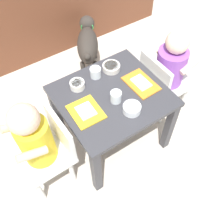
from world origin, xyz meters
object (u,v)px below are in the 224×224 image
object	(u,v)px
food_tray_right	(141,83)
water_cup_right	(96,73)
water_cup_left	(116,97)
seated_child_left	(37,140)
veggie_bowl_near	(77,85)
food_tray_left	(86,112)
seated_child_right	(170,66)
veggie_bowl_far	(111,67)
cereal_bowl_left_side	(132,108)
dining_table	(112,104)
dog	(88,43)

from	to	relation	value
food_tray_right	water_cup_right	xyz separation A→B (m)	(-0.18, 0.19, 0.02)
water_cup_left	water_cup_right	world-z (taller)	water_cup_left
seated_child_left	veggie_bowl_near	xyz separation A→B (m)	(0.32, 0.17, 0.05)
seated_child_left	water_cup_right	distance (m)	0.49
food_tray_left	veggie_bowl_near	size ratio (longest dim) A/B	2.23
seated_child_left	seated_child_right	bearing A→B (deg)	2.90
seated_child_right	veggie_bowl_far	world-z (taller)	seated_child_right
water_cup_left	seated_child_right	bearing A→B (deg)	9.35
water_cup_right	cereal_bowl_left_side	xyz separation A→B (m)	(0.02, -0.32, -0.00)
dining_table	food_tray_left	bearing A→B (deg)	-171.83
veggie_bowl_far	cereal_bowl_left_side	bearing A→B (deg)	-104.91
dining_table	seated_child_right	bearing A→B (deg)	3.67
water_cup_left	veggie_bowl_near	size ratio (longest dim) A/B	0.77
food_tray_left	veggie_bowl_far	distance (m)	0.34
food_tray_right	water_cup_left	xyz separation A→B (m)	(-0.18, -0.02, 0.02)
water_cup_right	food_tray_left	bearing A→B (deg)	-132.91
dog	veggie_bowl_far	world-z (taller)	veggie_bowl_far
food_tray_right	seated_child_left	bearing A→B (deg)	179.20
dining_table	water_cup_left	xyz separation A→B (m)	(-0.01, -0.05, 0.11)
seated_child_right	water_cup_left	size ratio (longest dim) A/B	10.29
seated_child_left	dog	xyz separation A→B (m)	(0.70, 0.74, -0.20)
food_tray_left	seated_child_right	bearing A→B (deg)	4.95
veggie_bowl_near	dog	bearing A→B (deg)	56.35
dog	veggie_bowl_far	distance (m)	0.63
water_cup_left	veggie_bowl_near	xyz separation A→B (m)	(-0.12, 0.20, -0.01)
cereal_bowl_left_side	food_tray_left	bearing A→B (deg)	148.11
seated_child_left	dog	distance (m)	1.04
food_tray_right	dining_table	bearing A→B (deg)	171.83
dining_table	seated_child_left	world-z (taller)	seated_child_left
seated_child_right	cereal_bowl_left_side	size ratio (longest dim) A/B	6.92
food_tray_left	veggie_bowl_far	xyz separation A→B (m)	(0.28, 0.19, 0.01)
water_cup_right	veggie_bowl_far	world-z (taller)	water_cup_right
dining_table	cereal_bowl_left_side	xyz separation A→B (m)	(0.02, -0.15, 0.10)
dog	cereal_bowl_left_side	xyz separation A→B (m)	(-0.23, -0.87, 0.25)
food_tray_right	water_cup_left	distance (m)	0.19
seated_child_right	water_cup_left	world-z (taller)	seated_child_right
seated_child_right	dog	xyz separation A→B (m)	(-0.20, 0.69, -0.18)
veggie_bowl_far	seated_child_left	bearing A→B (deg)	-161.91
dog	seated_child_right	bearing A→B (deg)	-74.17
dining_table	water_cup_right	bearing A→B (deg)	89.51
dining_table	veggie_bowl_far	world-z (taller)	veggie_bowl_far
food_tray_right	veggie_bowl_far	bearing A→B (deg)	110.90
veggie_bowl_near	cereal_bowl_left_side	xyz separation A→B (m)	(0.15, -0.30, 0.00)
water_cup_right	dog	bearing A→B (deg)	65.63
food_tray_left	seated_child_left	bearing A→B (deg)	178.16
dining_table	veggie_bowl_far	bearing A→B (deg)	57.43
food_tray_left	veggie_bowl_far	size ratio (longest dim) A/B	1.76
water_cup_left	veggie_bowl_far	world-z (taller)	water_cup_left
veggie_bowl_far	veggie_bowl_near	distance (m)	0.23
dining_table	water_cup_left	world-z (taller)	water_cup_left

